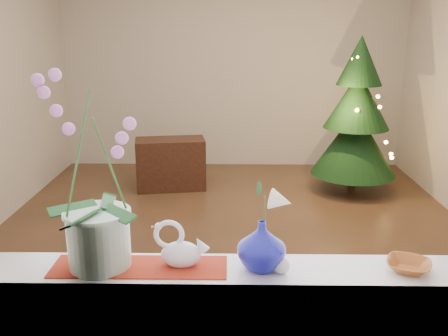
# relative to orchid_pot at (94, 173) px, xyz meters

# --- Properties ---
(ground) EXTENTS (5.00, 5.00, 0.00)m
(ground) POSITION_rel_orchid_pot_xyz_m (0.54, 2.36, -1.31)
(ground) COLOR #3A2818
(ground) RESTS_ON ground
(wall_back) EXTENTS (4.50, 0.10, 2.70)m
(wall_back) POSITION_rel_orchid_pot_xyz_m (0.54, 4.86, 0.04)
(wall_back) COLOR #BEB3A6
(wall_back) RESTS_ON ground
(wall_front) EXTENTS (4.50, 0.10, 2.70)m
(wall_front) POSITION_rel_orchid_pot_xyz_m (0.54, -0.14, 0.04)
(wall_front) COLOR #BEB3A6
(wall_front) RESTS_ON ground
(windowsill) EXTENTS (2.20, 0.26, 0.04)m
(windowsill) POSITION_rel_orchid_pot_xyz_m (0.54, -0.01, -0.41)
(windowsill) COLOR white
(windowsill) RESTS_ON window_apron
(window_frame) EXTENTS (2.22, 0.06, 1.60)m
(window_frame) POSITION_rel_orchid_pot_xyz_m (0.54, -0.11, 0.39)
(window_frame) COLOR white
(window_frame) RESTS_ON windowsill
(runner) EXTENTS (0.70, 0.20, 0.01)m
(runner) POSITION_rel_orchid_pot_xyz_m (0.16, -0.01, -0.39)
(runner) COLOR maroon
(runner) RESTS_ON windowsill
(orchid_pot) EXTENTS (0.27, 0.27, 0.78)m
(orchid_pot) POSITION_rel_orchid_pot_xyz_m (0.00, 0.00, 0.00)
(orchid_pot) COLOR white
(orchid_pot) RESTS_ON windowsill
(swan) EXTENTS (0.23, 0.12, 0.19)m
(swan) POSITION_rel_orchid_pot_xyz_m (0.32, 0.01, -0.30)
(swan) COLOR silver
(swan) RESTS_ON windowsill
(blue_vase) EXTENTS (0.28, 0.28, 0.23)m
(blue_vase) POSITION_rel_orchid_pot_xyz_m (0.65, -0.01, -0.28)
(blue_vase) COLOR navy
(blue_vase) RESTS_ON windowsill
(lily) EXTENTS (0.13, 0.07, 0.17)m
(lily) POSITION_rel_orchid_pot_xyz_m (0.65, -0.01, -0.07)
(lily) COLOR white
(lily) RESTS_ON blue_vase
(paperweight) EXTENTS (0.08, 0.08, 0.07)m
(paperweight) POSITION_rel_orchid_pot_xyz_m (0.72, -0.05, -0.36)
(paperweight) COLOR silver
(paperweight) RESTS_ON windowsill
(amber_dish) EXTENTS (0.19, 0.19, 0.04)m
(amber_dish) POSITION_rel_orchid_pot_xyz_m (1.23, -0.02, -0.37)
(amber_dish) COLOR brown
(amber_dish) RESTS_ON windowsill
(xmas_tree) EXTENTS (1.24, 1.24, 1.76)m
(xmas_tree) POSITION_rel_orchid_pot_xyz_m (1.93, 3.75, -0.43)
(xmas_tree) COLOR black
(xmas_tree) RESTS_ON ground
(side_table) EXTENTS (0.84, 0.52, 0.59)m
(side_table) POSITION_rel_orchid_pot_xyz_m (-0.19, 3.79, -1.01)
(side_table) COLOR black
(side_table) RESTS_ON ground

